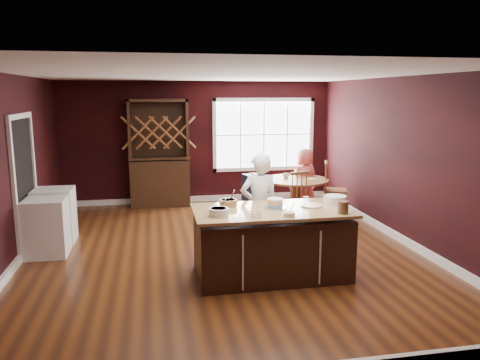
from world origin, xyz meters
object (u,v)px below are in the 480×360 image
Objects in this scene: chair_east at (335,188)px; dryer at (55,216)px; chair_south at (305,200)px; high_chair at (253,194)px; dining_table at (296,190)px; washer at (46,227)px; layer_cake at (275,203)px; hutch at (159,153)px; chair_north at (300,185)px; toddler at (255,174)px; baker at (259,207)px; kitchen_island at (271,244)px; seated_woman at (305,179)px.

dryer is at bearing 118.85° from chair_east.
chair_south is 1.30m from high_chair.
dining_table is 1.49× the size of washer.
layer_cake is 3.51m from chair_east.
chair_north is at bearing -12.34° from hutch.
toddler is at bearing 18.97° from dryer.
high_chair is (0.46, 2.51, -0.36)m from baker.
chair_north is 5.26m from washer.
kitchen_island is 2.23× the size of chair_north.
dining_table is 4.99× the size of toddler.
baker is 3.05m from chair_east.
toddler is at bearing 40.44° from high_chair.
seated_woman is 5.01× the size of toddler.
seated_woman is at bearing 5.42° from toddler.
baker is 2.69m from toddler.
toddler is 0.30× the size of washer.
washer is (-3.59, -1.78, 0.00)m from high_chair.
dryer is at bearing 178.79° from high_chair.
layer_cake is at bearing -23.14° from washer.
layer_cake is 3.22m from high_chair.
hutch is 2.98m from dryer.
toddler is 0.11× the size of hutch.
chair_north is 3.57× the size of toddler.
baker is at bearing -23.76° from dryer.
seated_woman is at bearing 22.86° from washer.
chair_east is at bearing -22.95° from hutch.
hutch reaches higher than washer.
baker reaches higher than dryer.
toddler reaches higher than chair_north.
chair_east reaches higher than layer_cake.
kitchen_island is 3.24m from dining_table.
chair_south is 4.37m from washer.
baker is (-1.29, -2.28, 0.25)m from dining_table.
washer is at bearing -172.45° from high_chair.
high_chair is at bearing -104.60° from baker.
baker is 3.43m from dryer.
layer_cake reaches higher than kitchen_island.
dryer is (-3.66, -1.26, -0.36)m from toddler.
washer reaches higher than dining_table.
chair_south is 1.40m from toddler.
kitchen_island is 3.39m from toddler.
kitchen_island is 1.89× the size of chair_east.
chair_south is (-0.10, -0.85, -0.02)m from dining_table.
kitchen_island reaches higher than high_chair.
chair_east is 0.71m from seated_woman.
seated_woman is at bearing 55.92° from chair_south.
dryer is (-3.19, 2.00, -0.53)m from layer_cake.
layer_cake is (-1.22, -2.91, 0.45)m from dining_table.
dryer is (0.00, 0.64, 0.01)m from washer.
seated_woman reaches higher than chair_south.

